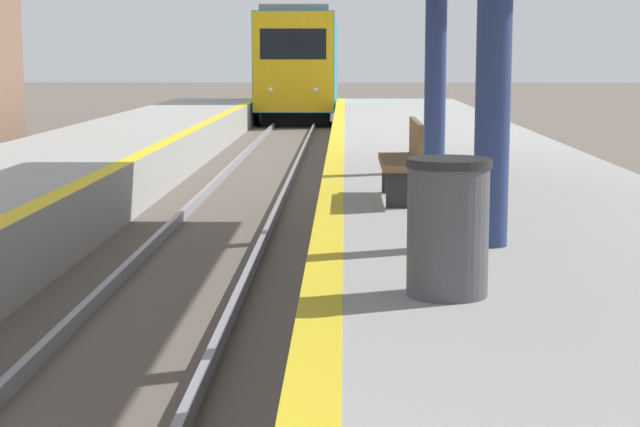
{
  "coord_description": "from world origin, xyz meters",
  "views": [
    {
      "loc": [
        1.81,
        -1.63,
        2.55
      ],
      "look_at": [
        1.25,
        22.35,
        -1.01
      ],
      "focal_mm": 60.0,
      "sensor_mm": 36.0,
      "label": 1
    }
  ],
  "objects": [
    {
      "name": "train",
      "position": [
        0.0,
        44.82,
        2.2
      ],
      "size": [
        2.88,
        18.3,
        4.32
      ],
      "color": "black",
      "rests_on": "ground"
    },
    {
      "name": "trash_bin",
      "position": [
        2.53,
        5.7,
        1.37
      ],
      "size": [
        0.6,
        0.6,
        0.96
      ],
      "color": "#4C4C51",
      "rests_on": "platform_right"
    },
    {
      "name": "bench",
      "position": [
        2.51,
        10.69,
        1.37
      ],
      "size": [
        0.44,
        1.66,
        0.92
      ],
      "color": "brown",
      "rests_on": "platform_right"
    }
  ]
}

